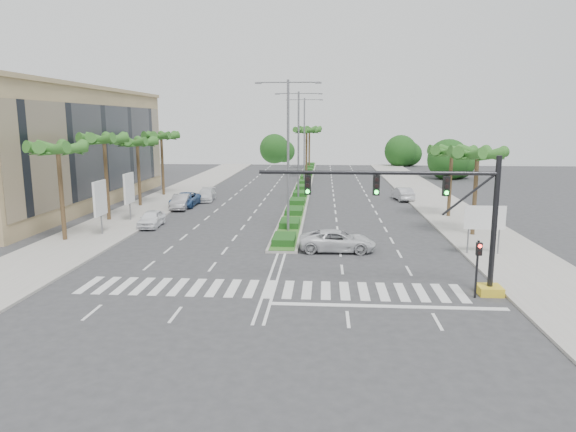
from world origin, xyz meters
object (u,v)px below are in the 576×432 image
car_parked_b (181,202)px  car_parked_d (206,195)px  car_parked_a (151,219)px  car_right (403,194)px  car_parked_c (185,200)px  car_crossing (338,241)px

car_parked_b → car_parked_d: size_ratio=0.99×
car_parked_a → car_parked_b: bearing=87.3°
car_parked_a → car_right: bearing=32.6°
car_parked_a → car_parked_c: (0.00, 10.70, 0.02)m
car_parked_d → car_right: car_right is taller
car_parked_a → car_parked_d: 14.81m
car_parked_d → car_right: 22.38m
car_parked_d → car_crossing: bearing=-60.6°
car_crossing → car_parked_a: bearing=64.7°
car_parked_a → car_right: 28.92m
car_parked_a → car_parked_b: car_parked_b is taller
car_right → car_parked_d: bearing=-2.7°
car_parked_b → car_crossing: size_ratio=0.86×
car_parked_b → car_parked_d: bearing=71.9°
car_parked_c → car_right: car_right is taller
car_parked_b → car_parked_d: 5.81m
car_crossing → car_parked_c: bearing=40.5°
car_parked_c → car_crossing: (15.62, -17.91, 0.01)m
car_parked_d → car_right: bearing=1.3°
car_parked_a → car_right: (23.60, 16.71, 0.04)m
car_parked_a → car_parked_d: (1.31, 14.76, -0.04)m
car_crossing → car_right: size_ratio=1.17×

